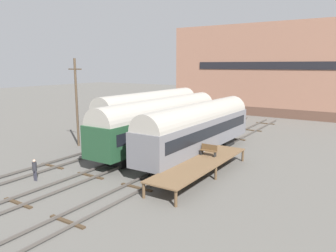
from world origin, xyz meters
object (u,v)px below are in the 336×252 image
(train_car_green, at_px, (161,121))
(utility_pole, at_px, (77,101))
(train_car_navy, at_px, (150,111))
(train_car_grey, at_px, (198,127))
(person_worker, at_px, (35,168))
(bench, at_px, (209,150))

(train_car_green, distance_m, utility_pole, 9.01)
(train_car_navy, relative_size, train_car_green, 0.94)
(train_car_grey, distance_m, person_worker, 14.06)
(utility_pole, bearing_deg, train_car_grey, 12.89)
(train_car_green, height_order, train_car_grey, train_car_green)
(bench, bearing_deg, train_car_grey, 132.29)
(train_car_green, relative_size, person_worker, 11.15)
(train_car_green, xyz_separation_m, bench, (6.74, -3.05, -1.31))
(bench, relative_size, person_worker, 0.86)
(train_car_grey, xyz_separation_m, bench, (2.27, -2.50, -1.25))
(train_car_grey, height_order, bench, train_car_grey)
(utility_pole, bearing_deg, train_car_green, 22.92)
(train_car_green, xyz_separation_m, train_car_grey, (4.47, -0.56, -0.05))
(bench, distance_m, utility_pole, 15.20)
(train_car_navy, distance_m, bench, 13.53)
(train_car_navy, bearing_deg, train_car_grey, -28.93)
(train_car_green, relative_size, bench, 12.90)
(train_car_navy, xyz_separation_m, train_car_grey, (8.94, -4.94, -0.17))
(train_car_navy, distance_m, utility_pole, 8.80)
(train_car_grey, bearing_deg, person_worker, -120.73)
(train_car_grey, distance_m, utility_pole, 13.06)
(bench, xyz_separation_m, person_worker, (-9.39, -9.48, -0.63))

